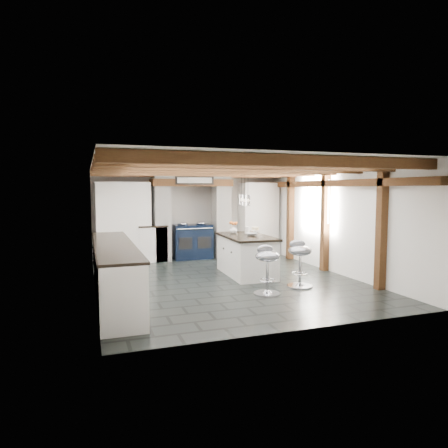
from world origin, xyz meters
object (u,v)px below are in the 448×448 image
object	(u,v)px
kitchen_island	(246,255)
bar_stool_near	(300,258)
bar_stool_far	(267,264)
range_cooker	(192,241)

from	to	relation	value
kitchen_island	bar_stool_near	world-z (taller)	kitchen_island
bar_stool_near	bar_stool_far	size ratio (longest dim) A/B	1.02
bar_stool_far	kitchen_island	bearing A→B (deg)	84.23
bar_stool_near	kitchen_island	bearing A→B (deg)	132.26
kitchen_island	bar_stool_far	bearing A→B (deg)	-97.21
bar_stool_far	bar_stool_near	bearing A→B (deg)	23.17
range_cooker	bar_stool_near	size ratio (longest dim) A/B	1.14
range_cooker	bar_stool_far	world-z (taller)	range_cooker
range_cooker	kitchen_island	distance (m)	2.40
bar_stool_near	bar_stool_far	distance (m)	0.86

